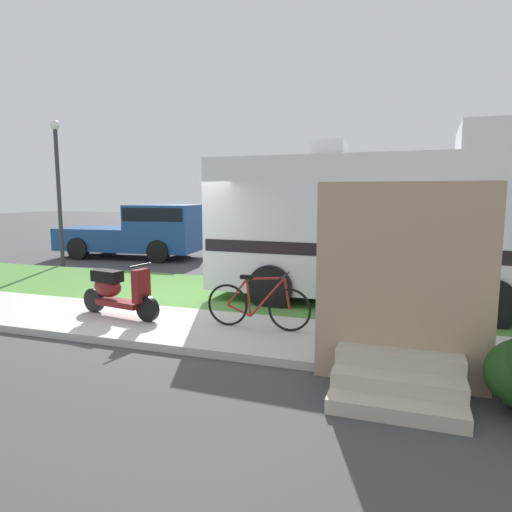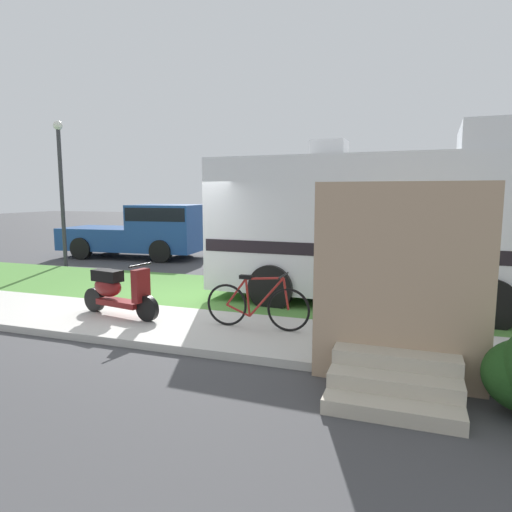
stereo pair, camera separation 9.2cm
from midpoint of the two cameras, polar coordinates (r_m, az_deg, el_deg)
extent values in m
plane|color=#424244|center=(9.25, -11.44, -6.48)|extent=(80.00, 80.00, 0.00)
cube|color=beige|center=(8.26, -15.75, -7.92)|extent=(24.00, 2.00, 0.12)
cube|color=#4C8438|center=(10.52, -7.27, -4.42)|extent=(24.00, 3.40, 0.08)
cube|color=silver|center=(9.48, 15.04, 3.79)|extent=(6.60, 2.73, 2.68)
cube|color=black|center=(9.51, 14.95, 1.38)|extent=(6.47, 2.75, 0.24)
cube|color=silver|center=(9.66, 9.45, 13.04)|extent=(0.72, 0.63, 0.36)
cylinder|color=black|center=(10.78, 26.27, -2.65)|extent=(0.91, 0.31, 0.90)
cylinder|color=black|center=(8.45, 27.55, -5.45)|extent=(0.91, 0.31, 0.90)
cylinder|color=black|center=(11.12, 6.34, -1.59)|extent=(0.91, 0.31, 0.90)
cylinder|color=black|center=(8.87, 2.27, -3.95)|extent=(0.91, 0.31, 0.90)
cylinder|color=black|center=(7.92, -13.17, -6.43)|extent=(0.45, 0.18, 0.44)
cylinder|color=black|center=(8.82, -19.32, -5.20)|extent=(0.45, 0.18, 0.44)
cube|color=maroon|center=(8.35, -16.42, -5.65)|extent=(0.93, 0.44, 0.10)
cube|color=black|center=(8.46, -17.87, -2.36)|extent=(0.60, 0.36, 0.20)
ellipsoid|color=maroon|center=(8.50, -17.81, -3.68)|extent=(0.64, 0.40, 0.36)
cube|color=maroon|center=(7.92, -13.94, -3.63)|extent=(0.20, 0.34, 0.56)
cylinder|color=black|center=(7.86, -14.02, -1.13)|extent=(0.13, 0.50, 0.04)
sphere|color=white|center=(7.89, -13.98, -2.35)|extent=(0.12, 0.12, 0.12)
torus|color=black|center=(7.14, 4.46, -6.76)|extent=(0.69, 0.05, 0.69)
torus|color=black|center=(7.45, -3.33, -6.13)|extent=(0.69, 0.05, 0.69)
cylinder|color=maroon|center=(7.19, 1.66, -5.22)|extent=(0.59, 0.04, 0.68)
cylinder|color=maroon|center=(7.29, -0.68, -5.24)|extent=(0.10, 0.04, 0.61)
cylinder|color=maroon|center=(7.14, 1.43, -2.83)|extent=(0.62, 0.04, 0.09)
cylinder|color=maroon|center=(7.40, -1.90, -6.84)|extent=(0.41, 0.04, 0.19)
cylinder|color=maroon|center=(7.34, -2.14, -4.53)|extent=(0.36, 0.04, 0.47)
cylinder|color=maroon|center=(7.09, 4.16, -4.78)|extent=(0.12, 0.04, 0.51)
cube|color=black|center=(7.24, -0.92, -2.65)|extent=(0.20, 0.10, 0.06)
cylinder|color=black|center=(7.04, 3.85, -2.46)|extent=(0.03, 0.52, 0.03)
cube|color=#1E478C|center=(16.07, -10.83, 3.49)|extent=(2.40, 2.11, 1.60)
cube|color=black|center=(16.04, -10.88, 5.27)|extent=(2.29, 2.12, 0.44)
cube|color=#1E478C|center=(17.35, -18.29, 2.17)|extent=(2.90, 2.14, 0.77)
cylinder|color=black|center=(16.90, -8.85, 1.36)|extent=(0.78, 0.29, 0.76)
cylinder|color=black|center=(15.23, -11.70, 0.58)|extent=(0.78, 0.29, 0.76)
cylinder|color=black|center=(18.34, -17.51, 1.59)|extent=(0.78, 0.29, 0.76)
cylinder|color=black|center=(16.81, -20.93, 0.89)|extent=(0.78, 0.29, 0.76)
cube|color=#BCB29E|center=(5.35, 17.35, -16.63)|extent=(1.40, 0.96, 0.16)
cube|color=#BCB29E|center=(5.43, 17.49, -14.40)|extent=(1.40, 0.64, 0.16)
cube|color=#BCB29E|center=(5.53, 17.62, -12.25)|extent=(1.40, 0.32, 0.16)
cube|color=tan|center=(5.61, 18.06, -3.47)|extent=(2.00, 0.30, 2.40)
cylinder|color=#19722D|center=(6.53, 9.14, -10.33)|extent=(0.08, 0.08, 0.23)
cylinder|color=#19722D|center=(6.49, 9.17, -9.17)|extent=(0.03, 0.03, 0.05)
cylinder|color=black|center=(6.48, 9.17, -8.92)|extent=(0.04, 0.04, 0.02)
cylinder|color=#333338|center=(15.23, -23.00, 6.57)|extent=(0.12, 0.12, 4.17)
sphere|color=silver|center=(15.36, -23.46, 14.81)|extent=(0.28, 0.28, 0.28)
camera|label=1|loc=(0.05, -89.69, 0.04)|focal=31.86mm
camera|label=2|loc=(0.05, 90.31, -0.04)|focal=31.86mm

